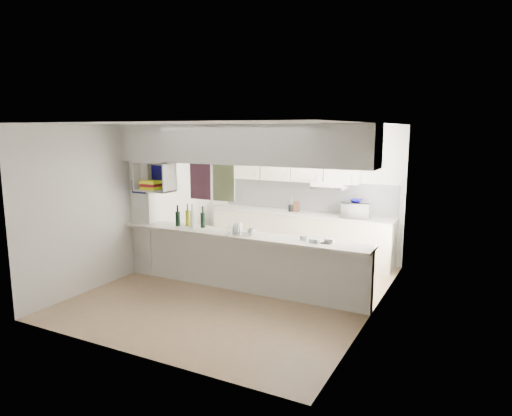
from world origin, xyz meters
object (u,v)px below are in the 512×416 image
Objects in this scene: microwave at (355,210)px; bowl at (356,201)px; dish_rack at (239,229)px; wine_bottles at (190,218)px.

bowl is (0.00, 0.03, 0.17)m from microwave.
dish_rack is at bearing -119.25° from bowl.
dish_rack is at bearing -6.97° from wine_bottles.
microwave is at bearing 42.56° from wine_bottles.
dish_rack is (-1.23, -2.20, -0.23)m from bowl.
wine_bottles reaches higher than dish_rack.
bowl is 0.54× the size of dish_rack.
bowl is at bearing 44.77° from dish_rack.
microwave is 1.17× the size of dish_rack.
dish_rack is at bearing 48.87° from microwave.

